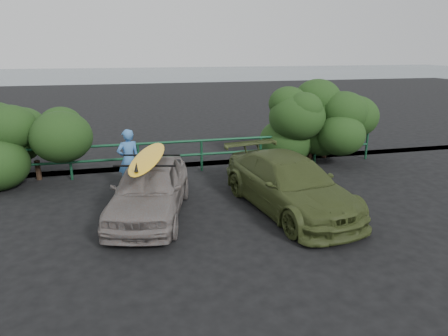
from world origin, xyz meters
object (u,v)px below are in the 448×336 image
Objects in this scene: olive_vehicle at (289,184)px; man at (129,160)px; guardrail at (171,157)px; sedan at (150,189)px; surfboard at (148,157)px.

man is (-3.77, 2.45, 0.20)m from olive_vehicle.
guardrail is 1.84m from man.
surfboard reaches higher than sedan.
man reaches higher than olive_vehicle.
guardrail is 8.14× the size of man.
surfboard is at bearing 85.78° from man.
olive_vehicle is 3.44m from surfboard.
man is at bearing 137.63° from olive_vehicle.
man is at bearing -135.94° from guardrail.
surfboard is (-0.85, -3.27, 0.90)m from guardrail.
man is (-0.44, 2.02, 0.19)m from sedan.
man is 2.14m from surfboard.
sedan is 3.35m from olive_vehicle.
man reaches higher than guardrail.
guardrail is 3.38m from sedan.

